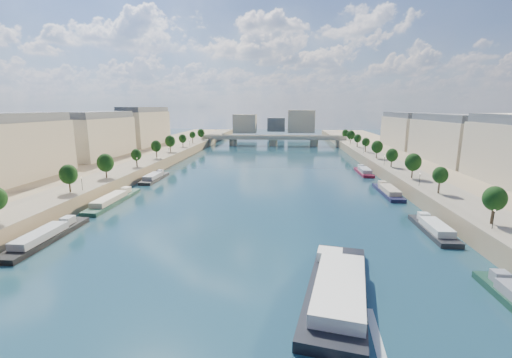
# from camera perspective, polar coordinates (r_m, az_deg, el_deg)

# --- Properties ---
(ground) EXTENTS (700.00, 700.00, 0.00)m
(ground) POSITION_cam_1_polar(r_m,az_deg,el_deg) (130.61, 0.76, -1.40)
(ground) COLOR #0B2733
(ground) RESTS_ON ground
(quay_left) EXTENTS (44.00, 520.00, 5.00)m
(quay_left) POSITION_cam_1_polar(r_m,az_deg,el_deg) (152.84, -27.26, 0.18)
(quay_left) COLOR #9E8460
(quay_left) RESTS_ON ground
(quay_right) EXTENTS (44.00, 520.00, 5.00)m
(quay_right) POSITION_cam_1_polar(r_m,az_deg,el_deg) (144.34, 30.61, -0.79)
(quay_right) COLOR #9E8460
(quay_right) RESTS_ON ground
(pave_left) EXTENTS (14.00, 520.00, 0.10)m
(pave_left) POSITION_cam_1_polar(r_m,az_deg,el_deg) (145.01, -22.32, 1.07)
(pave_left) COLOR gray
(pave_left) RESTS_ON quay_left
(pave_right) EXTENTS (14.00, 520.00, 0.10)m
(pave_right) POSITION_cam_1_polar(r_m,az_deg,el_deg) (137.94, 25.11, 0.32)
(pave_right) COLOR gray
(pave_right) RESTS_ON quay_right
(trees_left) EXTENTS (4.80, 268.80, 8.26)m
(trees_left) POSITION_cam_1_polar(r_m,az_deg,el_deg) (145.04, -21.43, 3.32)
(trees_left) COLOR #382B1E
(trees_left) RESTS_ON ground
(trees_right) EXTENTS (4.80, 268.80, 8.26)m
(trees_right) POSITION_cam_1_polar(r_m,az_deg,el_deg) (145.71, 23.23, 3.21)
(trees_right) COLOR #382B1E
(trees_right) RESTS_ON ground
(lamps_left) EXTENTS (0.36, 200.36, 4.28)m
(lamps_left) POSITION_cam_1_polar(r_m,az_deg,el_deg) (133.76, -22.61, 1.39)
(lamps_left) COLOR black
(lamps_left) RESTS_ON ground
(lamps_right) EXTENTS (0.36, 200.36, 4.28)m
(lamps_right) POSITION_cam_1_polar(r_m,az_deg,el_deg) (140.63, 22.80, 1.85)
(lamps_right) COLOR black
(lamps_right) RESTS_ON ground
(buildings_left) EXTENTS (16.00, 226.00, 23.20)m
(buildings_left) POSITION_cam_1_polar(r_m,az_deg,el_deg) (168.05, -29.36, 5.74)
(buildings_left) COLOR #B9A88E
(buildings_left) RESTS_ON ground
(buildings_right) EXTENTS (16.00, 226.00, 23.20)m
(buildings_right) POSITION_cam_1_polar(r_m,az_deg,el_deg) (158.92, 33.53, 5.02)
(buildings_right) COLOR #B9A88E
(buildings_right) RESTS_ON ground
(skyline) EXTENTS (79.00, 42.00, 22.00)m
(skyline) POSITION_cam_1_polar(r_m,az_deg,el_deg) (346.69, 3.87, 9.35)
(skyline) COLOR #B9A88E
(skyline) RESTS_ON ground
(bridge) EXTENTS (112.00, 12.00, 8.15)m
(bridge) POSITION_cam_1_polar(r_m,az_deg,el_deg) (271.74, 2.89, 6.64)
(bridge) COLOR #C1B79E
(bridge) RESTS_ON ground
(tour_barge) EXTENTS (15.22, 32.94, 4.31)m
(tour_barge) POSITION_cam_1_polar(r_m,az_deg,el_deg) (59.87, 13.42, -17.24)
(tour_barge) COLOR black
(tour_barge) RESTS_ON ground
(moored_barges_left) EXTENTS (5.00, 154.46, 3.60)m
(moored_barges_left) POSITION_cam_1_polar(r_m,az_deg,el_deg) (93.94, -31.23, -8.04)
(moored_barges_left) COLOR #1A2339
(moored_barges_left) RESTS_ON ground
(moored_barges_right) EXTENTS (5.00, 166.62, 3.60)m
(moored_barges_right) POSITION_cam_1_polar(r_m,az_deg,el_deg) (97.42, 26.83, -6.90)
(moored_barges_right) COLOR black
(moored_barges_right) RESTS_ON ground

